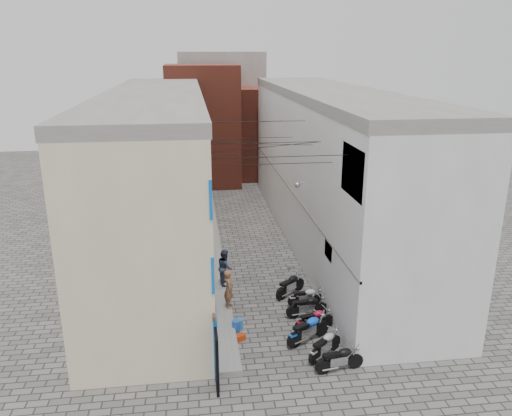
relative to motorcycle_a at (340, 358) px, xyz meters
name	(u,v)px	position (x,y,z in m)	size (l,w,h in m)	color
ground	(287,373)	(-1.90, 0.10, -0.54)	(90.00, 90.00, 0.00)	#514F4C
plinth	(212,242)	(-3.95, 13.10, -0.41)	(0.90, 26.00, 0.25)	slate
building_left	(158,172)	(-6.88, 13.05, 3.96)	(5.10, 27.00, 9.00)	beige
building_right	(330,167)	(3.10, 13.10, 3.97)	(5.94, 26.00, 9.00)	silver
building_far_brick_left	(203,125)	(-3.90, 28.10, 4.46)	(6.00, 6.00, 10.00)	maroon
building_far_brick_right	(258,132)	(1.10, 30.10, 3.46)	(5.00, 6.00, 8.00)	maroon
building_far_concrete	(222,111)	(-1.90, 34.10, 4.96)	(8.00, 5.00, 11.00)	slate
far_shopfront	(230,175)	(-1.90, 25.30, 0.66)	(2.00, 0.30, 2.40)	black
overhead_wires	(258,140)	(-1.90, 7.75, 6.59)	(5.80, 13.02, 1.32)	black
motorcycle_a	(340,358)	(0.00, 0.00, 0.00)	(0.59, 1.86, 1.08)	black
motorcycle_b	(325,344)	(-0.28, 0.95, 0.00)	(0.59, 1.87, 1.08)	#9E9DA2
motorcycle_c	(308,328)	(-0.68, 2.02, 0.07)	(0.66, 2.09, 1.21)	blue
motorcycle_d	(315,319)	(-0.21, 2.86, -0.03)	(0.56, 1.76, 1.02)	#B70D28
motorcycle_e	(307,305)	(-0.27, 3.93, 0.01)	(0.60, 1.90, 1.10)	black
motorcycle_f	(306,296)	(-0.09, 4.89, -0.05)	(0.54, 1.70, 0.98)	#ACACB0
motorcycle_g	(290,284)	(-0.60, 6.03, 0.03)	(0.61, 1.95, 1.13)	black
person_a	(229,289)	(-3.60, 4.79, 0.59)	(0.64, 0.42, 1.76)	#9F5D39
person_b	(225,267)	(-3.60, 7.10, 0.59)	(0.86, 0.67, 1.76)	#2D3343
water_jug_near	(236,326)	(-3.45, 3.10, -0.28)	(0.33, 0.33, 0.52)	#2051A4
water_jug_far	(239,324)	(-3.29, 3.28, -0.31)	(0.30, 0.30, 0.46)	#246BB5
red_crate	(240,337)	(-3.35, 2.48, -0.42)	(0.38, 0.29, 0.24)	#B42E0C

